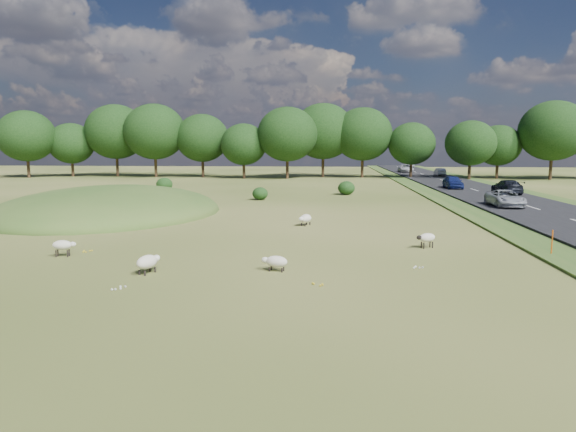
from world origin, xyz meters
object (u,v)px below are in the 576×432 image
at_px(sheep_4, 427,238).
at_px(car_1, 505,198).
at_px(sheep_0, 305,219).
at_px(car_2, 440,172).
at_px(car_5, 453,182).
at_px(car_4, 507,187).
at_px(car_7, 406,168).
at_px(sheep_2, 63,245).
at_px(marker_post, 552,243).
at_px(sheep_1, 148,262).
at_px(sheep_3, 276,261).
at_px(car_6, 410,165).

distance_m(sheep_4, car_1, 18.55).
relative_size(sheep_0, car_2, 0.35).
distance_m(car_1, car_5, 17.33).
xyz_separation_m(car_2, car_4, (0.00, -31.50, 0.09)).
bearing_deg(car_7, car_5, -90.00).
relative_size(sheep_0, car_7, 0.25).
bearing_deg(sheep_2, car_4, 37.57).
height_order(car_2, car_5, car_5).
xyz_separation_m(marker_post, sheep_0, (-11.54, 8.06, -0.15)).
height_order(sheep_2, car_5, car_5).
xyz_separation_m(sheep_4, car_7, (9.01, 69.87, 0.43)).
bearing_deg(car_7, sheep_1, -105.34).
height_order(sheep_1, sheep_3, sheep_1).
height_order(sheep_4, car_6, car_6).
bearing_deg(car_7, car_6, 79.42).
bearing_deg(sheep_3, sheep_0, -79.62).
distance_m(sheep_0, sheep_4, 9.13).
xyz_separation_m(car_4, car_6, (0.00, 63.00, -0.08)).
bearing_deg(marker_post, car_7, 87.02).
relative_size(marker_post, car_5, 0.29).
relative_size(marker_post, sheep_2, 1.12).
bearing_deg(marker_post, sheep_4, 165.34).
bearing_deg(sheep_0, sheep_2, -17.49).
bearing_deg(sheep_3, sheep_1, 22.18).
bearing_deg(sheep_4, car_1, -143.00).
height_order(marker_post, car_1, car_1).
xyz_separation_m(sheep_2, sheep_4, (16.68, 3.30, -0.01)).
relative_size(car_2, car_5, 0.88).
distance_m(sheep_4, car_6, 91.12).
relative_size(sheep_3, car_7, 0.22).
height_order(car_6, car_7, car_7).
height_order(sheep_0, sheep_1, sheep_1).
bearing_deg(car_1, sheep_0, -147.98).
xyz_separation_m(sheep_1, car_4, (24.61, 33.19, 0.48)).
distance_m(sheep_0, car_5, 30.89).
xyz_separation_m(sheep_1, sheep_3, (4.95, 0.77, -0.07)).
height_order(sheep_4, car_5, car_5).
relative_size(sheep_4, car_1, 0.23).
bearing_deg(car_7, sheep_0, -103.56).
xyz_separation_m(car_2, car_6, (0.00, 31.50, 0.01)).
height_order(sheep_0, car_2, car_2).
distance_m(sheep_4, car_5, 34.73).
relative_size(marker_post, sheep_1, 0.90).
bearing_deg(car_2, sheep_0, 69.90).
distance_m(sheep_1, car_5, 44.67).
distance_m(sheep_0, car_2, 55.42).
bearing_deg(sheep_0, car_4, 166.02).
distance_m(sheep_0, sheep_1, 13.82).
xyz_separation_m(sheep_2, car_2, (29.49, 62.01, 0.33)).
bearing_deg(car_5, sheep_3, -112.26).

